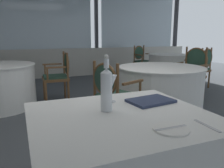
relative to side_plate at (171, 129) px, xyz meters
name	(u,v)px	position (x,y,z in m)	size (l,w,h in m)	color
ground_plane	(98,137)	(0.13, 1.60, -0.75)	(15.43, 15.43, 0.00)	#4C5156
window_wall_far	(48,40)	(0.13, 6.05, 0.36)	(9.55, 0.14, 2.79)	beige
foreground_table	(121,168)	(-0.14, 0.32, -0.38)	(1.11, 0.99, 0.75)	white
side_plate	(171,129)	(0.00, 0.00, 0.00)	(0.19, 0.19, 0.01)	white
butter_knife	(171,128)	(0.00, 0.00, 0.01)	(0.19, 0.02, 0.00)	silver
dinner_fork	(207,126)	(0.21, -0.03, 0.00)	(0.19, 0.02, 0.00)	silver
water_bottle	(106,88)	(-0.20, 0.42, 0.14)	(0.07, 0.07, 0.37)	white
wine_glass	(112,83)	(-0.09, 0.60, 0.14)	(0.08, 0.08, 0.20)	white
menu_book	(151,101)	(0.17, 0.48, 0.01)	(0.32, 0.22, 0.02)	#2D3856
dining_chair_0_0	(60,73)	(0.00, 3.39, -0.20)	(0.48, 0.55, 0.93)	brown
background_table_1	(168,68)	(2.97, 4.14, -0.38)	(1.04, 1.04, 0.75)	white
dining_chair_1_0	(201,65)	(3.25, 3.23, -0.20)	(0.62, 0.58, 0.96)	brown
dining_chair_1_1	(142,59)	(2.69, 5.04, -0.19)	(0.62, 0.58, 0.95)	brown
background_table_2	(160,90)	(1.37, 2.12, -0.38)	(1.36, 1.36, 0.75)	white
dining_chair_2_0	(112,91)	(0.36, 1.68, -0.21)	(0.60, 0.64, 0.92)	brown
dining_chair_2_1	(193,69)	(2.40, 2.56, -0.16)	(0.61, 0.64, 1.01)	brown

